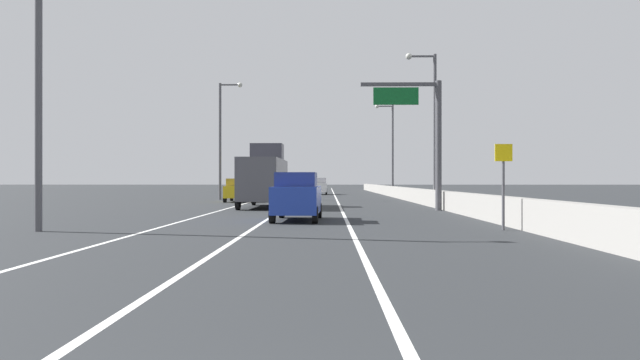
{
  "coord_description": "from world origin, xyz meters",
  "views": [
    {
      "loc": [
        0.68,
        -2.01,
        1.73
      ],
      "look_at": [
        0.08,
        41.36,
        1.77
      ],
      "focal_mm": 30.83,
      "sensor_mm": 36.0,
      "label": 1
    }
  ],
  "objects_px": {
    "overhead_sign_gantry": "(426,129)",
    "speed_advisory_sign": "(503,180)",
    "lamp_post_left_mid": "(223,133)",
    "lamp_post_right_second": "(431,118)",
    "lamp_post_left_near": "(46,54)",
    "car_blue_3": "(297,197)",
    "car_white_1": "(319,186)",
    "box_truck": "(264,178)",
    "car_silver_0": "(265,186)",
    "car_yellow_2": "(238,190)",
    "car_gray_4": "(299,185)",
    "lamp_post_right_third": "(390,143)"
  },
  "relations": [
    {
      "from": "speed_advisory_sign",
      "to": "car_blue_3",
      "type": "bearing_deg",
      "value": 148.91
    },
    {
      "from": "car_yellow_2",
      "to": "speed_advisory_sign",
      "type": "bearing_deg",
      "value": -62.12
    },
    {
      "from": "lamp_post_left_mid",
      "to": "car_yellow_2",
      "type": "xyz_separation_m",
      "value": [
        2.14,
        -4.71,
        -5.1
      ]
    },
    {
      "from": "lamp_post_left_near",
      "to": "car_white_1",
      "type": "distance_m",
      "value": 50.0
    },
    {
      "from": "speed_advisory_sign",
      "to": "car_yellow_2",
      "type": "distance_m",
      "value": 28.71
    },
    {
      "from": "overhead_sign_gantry",
      "to": "car_gray_4",
      "type": "bearing_deg",
      "value": 100.86
    },
    {
      "from": "speed_advisory_sign",
      "to": "car_blue_3",
      "type": "distance_m",
      "value": 8.71
    },
    {
      "from": "car_blue_3",
      "to": "lamp_post_left_near",
      "type": "bearing_deg",
      "value": -148.18
    },
    {
      "from": "car_white_1",
      "to": "car_gray_4",
      "type": "bearing_deg",
      "value": 101.43
    },
    {
      "from": "lamp_post_left_near",
      "to": "box_truck",
      "type": "xyz_separation_m",
      "value": [
        5.49,
        16.84,
        -4.12
      ]
    },
    {
      "from": "lamp_post_right_second",
      "to": "lamp_post_left_mid",
      "type": "distance_m",
      "value": 20.01
    },
    {
      "from": "speed_advisory_sign",
      "to": "car_gray_4",
      "type": "bearing_deg",
      "value": 99.16
    },
    {
      "from": "box_truck",
      "to": "lamp_post_left_mid",
      "type": "bearing_deg",
      "value": 111.05
    },
    {
      "from": "car_silver_0",
      "to": "box_truck",
      "type": "height_order",
      "value": "box_truck"
    },
    {
      "from": "box_truck",
      "to": "car_silver_0",
      "type": "bearing_deg",
      "value": 96.5
    },
    {
      "from": "speed_advisory_sign",
      "to": "lamp_post_left_mid",
      "type": "height_order",
      "value": "lamp_post_left_mid"
    },
    {
      "from": "car_silver_0",
      "to": "box_truck",
      "type": "distance_m",
      "value": 28.92
    },
    {
      "from": "lamp_post_left_mid",
      "to": "car_blue_3",
      "type": "relative_size",
      "value": 2.49
    },
    {
      "from": "car_silver_0",
      "to": "car_blue_3",
      "type": "xyz_separation_m",
      "value": [
        6.05,
        -40.43,
        -0.03
      ]
    },
    {
      "from": "lamp_post_right_second",
      "to": "car_yellow_2",
      "type": "xyz_separation_m",
      "value": [
        -14.49,
        6.41,
        -5.1
      ]
    },
    {
      "from": "car_yellow_2",
      "to": "car_gray_4",
      "type": "bearing_deg",
      "value": 85.69
    },
    {
      "from": "speed_advisory_sign",
      "to": "lamp_post_left_mid",
      "type": "relative_size",
      "value": 0.28
    },
    {
      "from": "overhead_sign_gantry",
      "to": "speed_advisory_sign",
      "type": "distance_m",
      "value": 12.99
    },
    {
      "from": "lamp_post_right_second",
      "to": "box_truck",
      "type": "xyz_separation_m",
      "value": [
        -11.28,
        -2.78,
        -4.12
      ]
    },
    {
      "from": "lamp_post_right_third",
      "to": "car_gray_4",
      "type": "distance_m",
      "value": 23.86
    },
    {
      "from": "overhead_sign_gantry",
      "to": "speed_advisory_sign",
      "type": "bearing_deg",
      "value": -87.99
    },
    {
      "from": "car_yellow_2",
      "to": "lamp_post_right_third",
      "type": "bearing_deg",
      "value": 52.76
    },
    {
      "from": "car_gray_4",
      "to": "car_silver_0",
      "type": "bearing_deg",
      "value": -98.65
    },
    {
      "from": "car_silver_0",
      "to": "speed_advisory_sign",
      "type": "bearing_deg",
      "value": -73.29
    },
    {
      "from": "car_silver_0",
      "to": "car_yellow_2",
      "type": "bearing_deg",
      "value": -89.83
    },
    {
      "from": "car_silver_0",
      "to": "car_white_1",
      "type": "distance_m",
      "value": 7.23
    },
    {
      "from": "lamp_post_right_second",
      "to": "lamp_post_left_near",
      "type": "relative_size",
      "value": 1.0
    },
    {
      "from": "speed_advisory_sign",
      "to": "car_gray_4",
      "type": "height_order",
      "value": "speed_advisory_sign"
    },
    {
      "from": "car_blue_3",
      "to": "car_gray_4",
      "type": "height_order",
      "value": "car_gray_4"
    },
    {
      "from": "car_white_1",
      "to": "box_truck",
      "type": "height_order",
      "value": "box_truck"
    },
    {
      "from": "lamp_post_right_second",
      "to": "car_gray_4",
      "type": "bearing_deg",
      "value": 104.11
    },
    {
      "from": "overhead_sign_gantry",
      "to": "car_silver_0",
      "type": "distance_m",
      "value": 34.99
    },
    {
      "from": "car_yellow_2",
      "to": "car_blue_3",
      "type": "distance_m",
      "value": 21.73
    },
    {
      "from": "lamp_post_left_near",
      "to": "car_blue_3",
      "type": "xyz_separation_m",
      "value": [
        8.27,
        5.13,
        -5.01
      ]
    },
    {
      "from": "box_truck",
      "to": "speed_advisory_sign",
      "type": "bearing_deg",
      "value": -57.76
    },
    {
      "from": "lamp_post_left_near",
      "to": "car_gray_4",
      "type": "bearing_deg",
      "value": 85.42
    },
    {
      "from": "lamp_post_right_third",
      "to": "car_gray_4",
      "type": "height_order",
      "value": "lamp_post_right_third"
    },
    {
      "from": "speed_advisory_sign",
      "to": "box_truck",
      "type": "distance_m",
      "value": 19.14
    },
    {
      "from": "speed_advisory_sign",
      "to": "car_silver_0",
      "type": "xyz_separation_m",
      "value": [
        -13.48,
        44.91,
        -0.7
      ]
    },
    {
      "from": "lamp_post_right_third",
      "to": "car_blue_3",
      "type": "relative_size",
      "value": 2.49
    },
    {
      "from": "lamp_post_left_mid",
      "to": "car_gray_4",
      "type": "height_order",
      "value": "lamp_post_left_mid"
    },
    {
      "from": "lamp_post_left_mid",
      "to": "car_silver_0",
      "type": "bearing_deg",
      "value": 82.02
    },
    {
      "from": "lamp_post_left_mid",
      "to": "box_truck",
      "type": "bearing_deg",
      "value": -68.95
    },
    {
      "from": "car_white_1",
      "to": "car_yellow_2",
      "type": "relative_size",
      "value": 1.03
    },
    {
      "from": "lamp_post_left_near",
      "to": "lamp_post_left_mid",
      "type": "relative_size",
      "value": 1.0
    }
  ]
}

